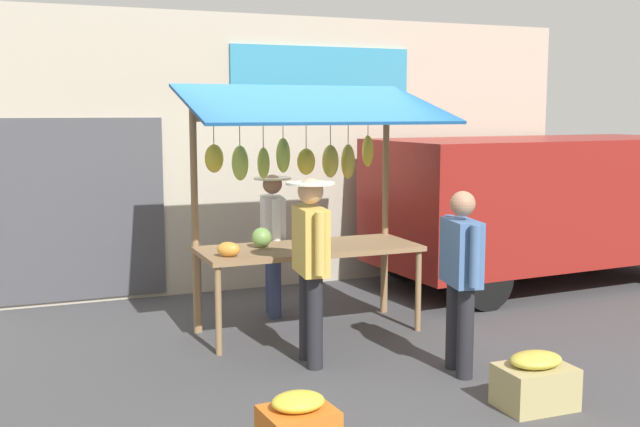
# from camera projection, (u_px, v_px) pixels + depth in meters

# --- Properties ---
(ground_plane) EXTENTS (40.00, 40.00, 0.00)m
(ground_plane) POSITION_uv_depth(u_px,v_px,m) (309.00, 331.00, 7.82)
(ground_plane) COLOR #424244
(street_backdrop) EXTENTS (9.00, 0.30, 3.40)m
(street_backdrop) POSITION_uv_depth(u_px,v_px,m) (243.00, 153.00, 9.60)
(street_backdrop) COLOR #B2A893
(street_backdrop) RESTS_ON ground
(market_stall) EXTENTS (2.50, 1.46, 2.50)m
(market_stall) POSITION_uv_depth(u_px,v_px,m) (304.00, 179.00, 7.66)
(market_stall) COLOR olive
(market_stall) RESTS_ON ground
(vendor_with_sunhat) EXTENTS (0.40, 0.66, 1.55)m
(vendor_with_sunhat) POSITION_uv_depth(u_px,v_px,m) (273.00, 234.00, 8.34)
(vendor_with_sunhat) COLOR navy
(vendor_with_sunhat) RESTS_ON ground
(shopper_with_ponytail) EXTENTS (0.30, 0.67, 1.57)m
(shopper_with_ponytail) POSITION_uv_depth(u_px,v_px,m) (461.00, 270.00, 6.47)
(shopper_with_ponytail) COLOR #232328
(shopper_with_ponytail) RESTS_ON ground
(shopper_with_shopping_bag) EXTENTS (0.43, 0.70, 1.65)m
(shopper_with_shopping_bag) POSITION_uv_depth(u_px,v_px,m) (311.00, 255.00, 6.70)
(shopper_with_shopping_bag) COLOR #232328
(shopper_with_shopping_bag) RESTS_ON ground
(parked_van) EXTENTS (4.50, 2.10, 1.88)m
(parked_van) POSITION_uv_depth(u_px,v_px,m) (531.00, 198.00, 9.84)
(parked_van) COLOR maroon
(parked_van) RESTS_ON ground
(produce_crate_near) EXTENTS (0.56, 0.41, 0.43)m
(produce_crate_near) POSITION_uv_depth(u_px,v_px,m) (535.00, 382.00, 5.80)
(produce_crate_near) COLOR tan
(produce_crate_near) RESTS_ON ground
(produce_crate_side) EXTENTS (0.49, 0.41, 0.41)m
(produce_crate_side) POSITION_uv_depth(u_px,v_px,m) (298.00, 426.00, 5.02)
(produce_crate_side) COLOR #D1661E
(produce_crate_side) RESTS_ON ground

